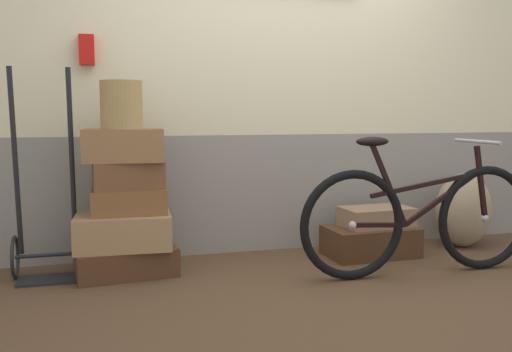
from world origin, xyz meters
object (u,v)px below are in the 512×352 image
(suitcase_1, at_px, (123,231))
(luggage_trolley, at_px, (47,229))
(bicycle, at_px, (420,218))
(suitcase_2, at_px, (129,201))
(wicker_basket, at_px, (121,105))
(burlap_sack, at_px, (463,210))
(suitcase_5, at_px, (370,241))
(suitcase_0, at_px, (126,261))
(suitcase_6, at_px, (376,217))
(suitcase_3, at_px, (128,175))
(suitcase_4, at_px, (124,145))

(suitcase_1, bearing_deg, luggage_trolley, 172.67)
(bicycle, bearing_deg, suitcase_1, 164.92)
(suitcase_1, relative_size, suitcase_2, 1.27)
(wicker_basket, distance_m, burlap_sack, 2.73)
(suitcase_1, height_order, suitcase_5, suitcase_1)
(suitcase_0, bearing_deg, suitcase_6, -5.67)
(suitcase_6, bearing_deg, suitcase_3, 176.71)
(suitcase_3, relative_size, wicker_basket, 1.45)
(suitcase_1, xyz_separation_m, suitcase_5, (1.78, 0.01, -0.18))
(suitcase_3, xyz_separation_m, bicycle, (1.82, -0.54, -0.28))
(suitcase_6, xyz_separation_m, luggage_trolley, (-2.30, 0.06, 0.03))
(suitcase_2, xyz_separation_m, wicker_basket, (-0.03, -0.01, 0.62))
(suitcase_1, bearing_deg, suitcase_3, 43.97)
(suitcase_5, bearing_deg, suitcase_1, 178.53)
(suitcase_1, height_order, bicycle, bicycle)
(suitcase_6, relative_size, burlap_sack, 0.88)
(suitcase_0, relative_size, suitcase_6, 1.23)
(suitcase_0, xyz_separation_m, suitcase_6, (1.82, 0.02, 0.20))
(suitcase_0, bearing_deg, suitcase_1, -135.11)
(suitcase_2, bearing_deg, suitcase_4, 162.25)
(luggage_trolley, distance_m, bicycle, 2.41)
(suitcase_0, bearing_deg, suitcase_4, 64.87)
(wicker_basket, bearing_deg, suitcase_2, 17.89)
(suitcase_3, distance_m, luggage_trolley, 0.62)
(suitcase_5, relative_size, wicker_basket, 2.15)
(suitcase_3, distance_m, suitcase_4, 0.19)
(wicker_basket, bearing_deg, suitcase_1, -132.48)
(suitcase_1, xyz_separation_m, luggage_trolley, (-0.47, 0.09, 0.02))
(suitcase_3, bearing_deg, suitcase_6, -3.10)
(suitcase_0, height_order, burlap_sack, burlap_sack)
(suitcase_4, xyz_separation_m, burlap_sack, (2.60, 0.04, -0.55))
(suitcase_5, height_order, burlap_sack, burlap_sack)
(suitcase_2, height_order, suitcase_5, suitcase_2)
(suitcase_6, bearing_deg, suitcase_0, 177.41)
(suitcase_2, relative_size, wicker_basket, 1.56)
(burlap_sack, bearing_deg, suitcase_1, -178.38)
(suitcase_6, bearing_deg, suitcase_1, 177.79)
(suitcase_6, bearing_deg, wicker_basket, 177.49)
(suitcase_1, relative_size, suitcase_6, 1.17)
(suitcase_5, height_order, luggage_trolley, luggage_trolley)
(suitcase_0, height_order, bicycle, bicycle)
(suitcase_4, bearing_deg, luggage_trolley, 176.45)
(suitcase_4, distance_m, wicker_basket, 0.26)
(suitcase_5, bearing_deg, suitcase_3, 177.41)
(luggage_trolley, relative_size, bicycle, 0.80)
(bicycle, bearing_deg, burlap_sack, 37.41)
(luggage_trolley, bearing_deg, burlap_sack, -0.34)
(suitcase_3, xyz_separation_m, wicker_basket, (-0.03, -0.02, 0.45))
(suitcase_3, relative_size, suitcase_4, 0.88)
(suitcase_0, height_order, suitcase_5, suitcase_5)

